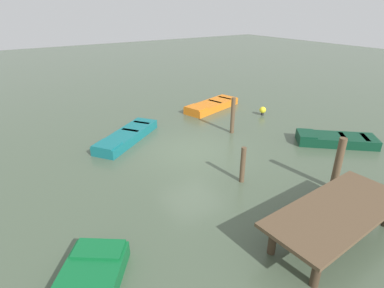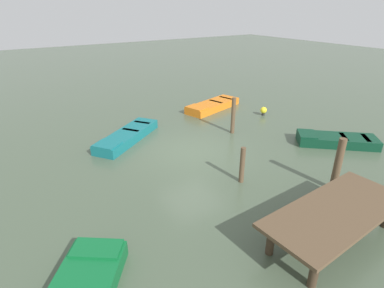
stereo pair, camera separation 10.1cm
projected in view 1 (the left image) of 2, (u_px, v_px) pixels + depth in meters
ground_plane at (192, 152)px, 12.85m from camera, size 80.00×80.00×0.00m
dock_segment at (337, 213)px, 7.75m from camera, size 4.31×1.94×0.95m
rowboat_teal at (127, 136)px, 13.79m from camera, size 3.73×3.13×0.46m
rowboat_dark_green at (336, 139)px, 13.46m from camera, size 3.23×3.04×0.46m
rowboat_orange at (212, 105)px, 17.98m from camera, size 3.84×2.14×0.46m
mooring_piling_center at (233, 116)px, 14.38m from camera, size 0.19×0.19×1.73m
mooring_piling_near_left at (243, 165)px, 10.42m from camera, size 0.17×0.17×1.31m
mooring_piling_mid_right at (338, 164)px, 9.92m from camera, size 0.24×0.24×1.83m
marker_buoy at (263, 110)px, 16.96m from camera, size 0.36×0.36×0.48m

